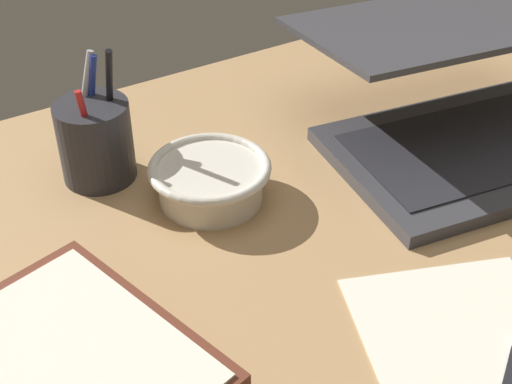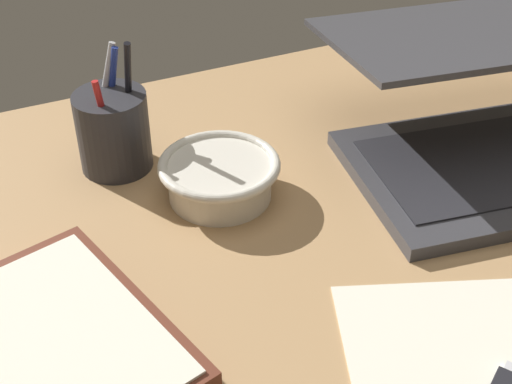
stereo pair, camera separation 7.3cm
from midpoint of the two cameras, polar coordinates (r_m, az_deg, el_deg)
name	(u,v)px [view 1 (the left image)]	position (r cm, az deg, el deg)	size (l,w,h in cm)	color
desk_top	(304,303)	(72.10, 0.91, -9.00)	(140.00, 100.00, 2.00)	tan
laptop	(464,105)	(93.74, 14.16, 6.67)	(40.44, 40.04, 15.58)	#38383D
bowl	(209,180)	(82.36, -6.35, 0.88)	(14.19, 14.19, 4.97)	silver
pen_cup	(96,140)	(87.63, -15.07, 3.95)	(8.84, 8.84, 16.70)	#28282D
paper_sheet_front	(482,369)	(67.13, 14.60, -13.70)	(18.81, 26.75, 0.16)	silver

